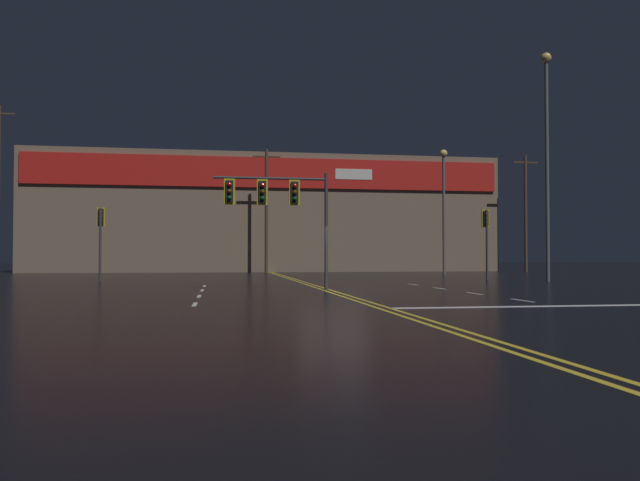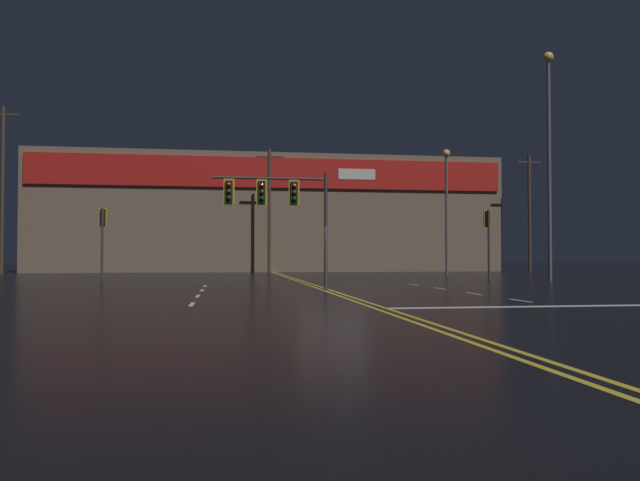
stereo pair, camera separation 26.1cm
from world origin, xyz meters
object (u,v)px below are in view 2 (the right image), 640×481
object	(u,v)px
streetlight_near_right	(549,140)
traffic_signal_median	(275,199)
streetlight_near_left	(446,194)
traffic_signal_corner_northwest	(103,227)
traffic_signal_corner_northeast	(488,228)

from	to	relation	value
streetlight_near_right	traffic_signal_median	bearing A→B (deg)	-155.51
streetlight_near_left	streetlight_near_right	world-z (taller)	streetlight_near_right
traffic_signal_corner_northwest	streetlight_near_right	distance (m)	24.28
traffic_signal_median	traffic_signal_corner_northeast	distance (m)	15.38
traffic_signal_corner_northwest	traffic_signal_corner_northeast	distance (m)	20.99
traffic_signal_corner_northwest	streetlight_near_right	world-z (taller)	streetlight_near_right
traffic_signal_corner_northeast	streetlight_near_left	size ratio (longest dim) A/B	0.44
streetlight_near_right	traffic_signal_corner_northwest	bearing A→B (deg)	171.84
traffic_signal_corner_northwest	streetlight_near_right	size ratio (longest dim) A/B	0.32
traffic_signal_corner_northwest	streetlight_near_left	bearing A→B (deg)	20.85
traffic_signal_corner_northwest	streetlight_near_left	distance (m)	23.88
traffic_signal_median	streetlight_near_right	world-z (taller)	streetlight_near_right
traffic_signal_corner_northwest	streetlight_near_right	xyz separation A→B (m)	(23.58, -3.38, 4.70)
traffic_signal_median	streetlight_near_right	distance (m)	17.17
streetlight_near_left	streetlight_near_right	bearing A→B (deg)	-83.10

